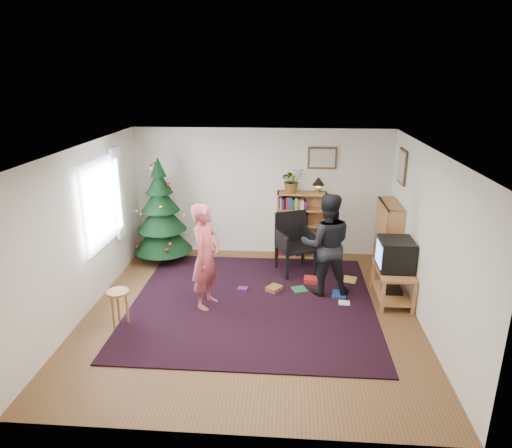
# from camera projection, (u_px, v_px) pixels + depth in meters

# --- Properties ---
(floor) EXTENTS (5.00, 5.00, 0.00)m
(floor) POSITION_uv_depth(u_px,v_px,m) (251.00, 312.00, 7.00)
(floor) COLOR brown
(floor) RESTS_ON ground
(ceiling) EXTENTS (5.00, 5.00, 0.00)m
(ceiling) POSITION_uv_depth(u_px,v_px,m) (251.00, 149.00, 6.20)
(ceiling) COLOR white
(ceiling) RESTS_ON wall_back
(wall_back) EXTENTS (5.00, 0.02, 2.50)m
(wall_back) POSITION_uv_depth(u_px,v_px,m) (262.00, 192.00, 8.96)
(wall_back) COLOR silver
(wall_back) RESTS_ON floor
(wall_front) EXTENTS (5.00, 0.02, 2.50)m
(wall_front) POSITION_uv_depth(u_px,v_px,m) (228.00, 327.00, 4.23)
(wall_front) COLOR silver
(wall_front) RESTS_ON floor
(wall_left) EXTENTS (0.02, 5.00, 2.50)m
(wall_left) POSITION_uv_depth(u_px,v_px,m) (84.00, 231.00, 6.77)
(wall_left) COLOR silver
(wall_left) RESTS_ON floor
(wall_right) EXTENTS (0.02, 5.00, 2.50)m
(wall_right) POSITION_uv_depth(u_px,v_px,m) (428.00, 240.00, 6.42)
(wall_right) COLOR silver
(wall_right) RESTS_ON floor
(rug) EXTENTS (3.80, 3.60, 0.02)m
(rug) POSITION_uv_depth(u_px,v_px,m) (253.00, 302.00, 7.28)
(rug) COLOR black
(rug) RESTS_ON floor
(window_pane) EXTENTS (0.04, 1.20, 1.40)m
(window_pane) POSITION_uv_depth(u_px,v_px,m) (100.00, 204.00, 7.26)
(window_pane) COLOR silver
(window_pane) RESTS_ON wall_left
(curtain) EXTENTS (0.06, 0.35, 1.60)m
(curtain) POSITION_uv_depth(u_px,v_px,m) (118.00, 193.00, 7.92)
(curtain) COLOR white
(curtain) RESTS_ON wall_left
(picture_back) EXTENTS (0.55, 0.03, 0.42)m
(picture_back) POSITION_uv_depth(u_px,v_px,m) (322.00, 158.00, 8.64)
(picture_back) COLOR #4C3319
(picture_back) RESTS_ON wall_back
(picture_right) EXTENTS (0.03, 0.50, 0.60)m
(picture_right) POSITION_uv_depth(u_px,v_px,m) (402.00, 167.00, 7.86)
(picture_right) COLOR #4C3319
(picture_right) RESTS_ON wall_right
(christmas_tree) EXTENTS (1.12, 1.12, 2.03)m
(christmas_tree) POSITION_uv_depth(u_px,v_px,m) (162.00, 219.00, 8.68)
(christmas_tree) COLOR #3F2816
(christmas_tree) RESTS_ON rug
(bookshelf_back) EXTENTS (0.95, 0.30, 1.30)m
(bookshelf_back) POSITION_uv_depth(u_px,v_px,m) (301.00, 224.00, 8.94)
(bookshelf_back) COLOR #C37C45
(bookshelf_back) RESTS_ON floor
(bookshelf_right) EXTENTS (0.30, 0.95, 1.30)m
(bookshelf_right) POSITION_uv_depth(u_px,v_px,m) (388.00, 237.00, 8.24)
(bookshelf_right) COLOR #C37C45
(bookshelf_right) RESTS_ON floor
(tv_stand) EXTENTS (0.52, 0.94, 0.55)m
(tv_stand) POSITION_uv_depth(u_px,v_px,m) (393.00, 281.00, 7.27)
(tv_stand) COLOR #C37C45
(tv_stand) RESTS_ON floor
(crt_tv) EXTENTS (0.52, 0.56, 0.49)m
(crt_tv) POSITION_uv_depth(u_px,v_px,m) (395.00, 254.00, 7.12)
(crt_tv) COLOR black
(crt_tv) RESTS_ON tv_stand
(armchair) EXTENTS (0.78, 0.80, 1.10)m
(armchair) POSITION_uv_depth(u_px,v_px,m) (296.00, 240.00, 8.31)
(armchair) COLOR black
(armchair) RESTS_ON rug
(stool) EXTENTS (0.32, 0.32, 0.53)m
(stool) POSITION_uv_depth(u_px,v_px,m) (118.00, 299.00, 6.54)
(stool) COLOR #C37C45
(stool) RESTS_ON floor
(person_standing) EXTENTS (0.54, 0.69, 1.67)m
(person_standing) POSITION_uv_depth(u_px,v_px,m) (206.00, 257.00, 6.93)
(person_standing) COLOR #BA4A4F
(person_standing) RESTS_ON rug
(person_by_chair) EXTENTS (0.85, 0.67, 1.71)m
(person_by_chair) POSITION_uv_depth(u_px,v_px,m) (326.00, 245.00, 7.34)
(person_by_chair) COLOR black
(person_by_chair) RESTS_ON rug
(potted_plant) EXTENTS (0.52, 0.48, 0.48)m
(potted_plant) POSITION_uv_depth(u_px,v_px,m) (292.00, 180.00, 8.68)
(potted_plant) COLOR gray
(potted_plant) RESTS_ON bookshelf_back
(table_lamp) EXTENTS (0.24, 0.24, 0.31)m
(table_lamp) POSITION_uv_depth(u_px,v_px,m) (318.00, 182.00, 8.65)
(table_lamp) COLOR #A57F33
(table_lamp) RESTS_ON bookshelf_back
(floor_clutter) EXTENTS (2.04, 1.09, 0.08)m
(floor_clutter) POSITION_uv_depth(u_px,v_px,m) (308.00, 289.00, 7.66)
(floor_clutter) COLOR #A51E19
(floor_clutter) RESTS_ON rug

